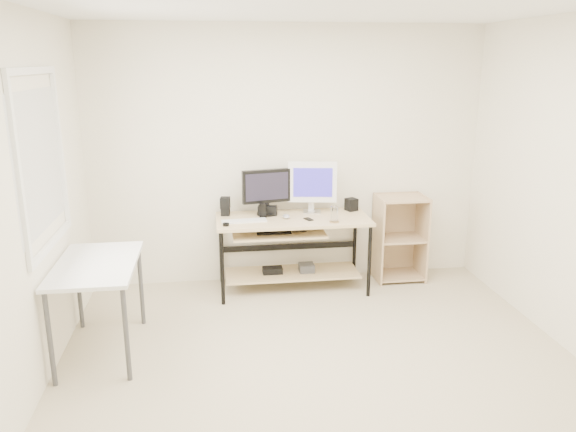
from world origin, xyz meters
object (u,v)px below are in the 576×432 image
Objects in this scene: desk at (290,238)px; audio_controller at (263,211)px; side_table at (97,272)px; white_imac at (312,183)px; shelf_unit at (398,237)px; black_monitor at (267,189)px.

desk is 0.39m from audio_controller.
white_imac reaches higher than side_table.
shelf_unit is 1.72× the size of white_imac.
desk is at bearing -47.24° from black_monitor.
white_imac reaches higher than shelf_unit.
desk is 1.97m from side_table.
black_monitor is (1.44, 1.21, 0.34)m from side_table.
audio_controller reaches higher than side_table.
shelf_unit is 1.50m from black_monitor.
side_table is (-1.65, -1.06, 0.13)m from desk.
desk is 10.78× the size of audio_controller.
side_table is at bearing -137.95° from white_imac.
black_monitor is at bearing -179.73° from shelf_unit.
black_monitor is (-0.21, 0.15, 0.47)m from desk.
shelf_unit is 1.49m from audio_controller.
desk is 0.59m from white_imac.
desk and side_table have the same top height.
shelf_unit is at bearing 23.33° from side_table.
audio_controller is at bearing 169.23° from desk.
side_table is 1.91× the size of white_imac.
white_imac is (0.25, 0.16, 0.51)m from desk.
black_monitor reaches higher than desk.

